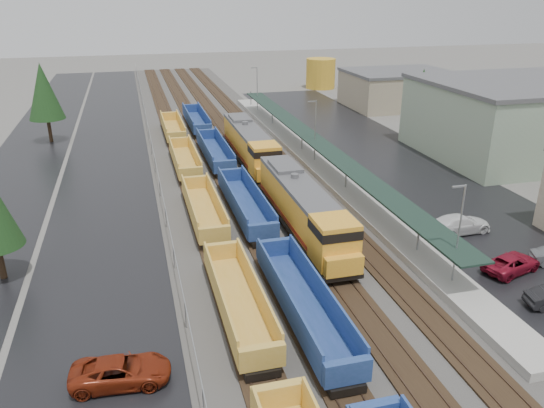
{
  "coord_description": "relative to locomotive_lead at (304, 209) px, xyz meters",
  "views": [
    {
      "loc": [
        -11.52,
        -8.71,
        20.0
      ],
      "look_at": [
        -0.06,
        34.31,
        2.0
      ],
      "focal_mm": 35.0,
      "sensor_mm": 36.0,
      "label": 1
    }
  ],
  "objects": [
    {
      "name": "industrial_buildings",
      "position": [
        35.76,
        14.48,
        1.79
      ],
      "size": [
        32.52,
        75.3,
        9.5
      ],
      "color": "tan",
      "rests_on": "ground"
    },
    {
      "name": "storage_tank",
      "position": [
        27.03,
        70.91,
        0.7
      ],
      "size": [
        6.31,
        6.31,
        6.31
      ],
      "primitive_type": "cylinder",
      "color": "gold",
      "rests_on": "ground"
    },
    {
      "name": "locomotive_lead",
      "position": [
        0.0,
        0.0,
        0.0
      ],
      "size": [
        3.1,
        20.42,
        4.62
      ],
      "color": "black",
      "rests_on": "ground"
    },
    {
      "name": "trackbed",
      "position": [
        -2.0,
        28.64,
        -2.3
      ],
      "size": [
        14.6,
        160.0,
        0.22
      ],
      "color": "black",
      "rests_on": "ground"
    },
    {
      "name": "locomotive_trail",
      "position": [
        0.0,
        21.0,
        0.0
      ],
      "size": [
        3.1,
        20.42,
        4.62
      ],
      "color": "black",
      "rests_on": "ground"
    },
    {
      "name": "station_platform",
      "position": [
        7.5,
        18.64,
        -1.72
      ],
      "size": [
        3.0,
        80.0,
        8.0
      ],
      "color": "#9E9B93",
      "rests_on": "ground"
    },
    {
      "name": "ballast_strip",
      "position": [
        -2.0,
        28.64,
        -2.42
      ],
      "size": [
        20.0,
        160.0,
        0.08
      ],
      "primitive_type": "cube",
      "color": "#302D2B",
      "rests_on": "ground"
    },
    {
      "name": "chainlink_fence",
      "position": [
        -11.5,
        27.08,
        -0.85
      ],
      "size": [
        0.08,
        160.04,
        2.02
      ],
      "color": "gray",
      "rests_on": "ground"
    },
    {
      "name": "distant_hills",
      "position": [
        42.79,
        179.32,
        -2.46
      ],
      "size": [
        301.0,
        140.0,
        25.2
      ],
      "color": "#4F5C48",
      "rests_on": "ground"
    },
    {
      "name": "east_commuter_lot",
      "position": [
        17.0,
        18.64,
        -2.45
      ],
      "size": [
        16.0,
        100.0,
        0.02
      ],
      "primitive_type": "cube",
      "color": "black",
      "rests_on": "ground"
    },
    {
      "name": "parked_car_west_c",
      "position": [
        -15.48,
        -15.46,
        -1.71
      ],
      "size": [
        2.95,
        5.58,
        1.5
      ],
      "primitive_type": "imported",
      "rotation": [
        0.0,
        0.0,
        1.48
      ],
      "color": "maroon",
      "rests_on": "ground"
    },
    {
      "name": "west_road",
      "position": [
        -27.0,
        28.64,
        -2.45
      ],
      "size": [
        9.0,
        160.0,
        0.02
      ],
      "primitive_type": "cube",
      "color": "black",
      "rests_on": "ground"
    },
    {
      "name": "well_string_yellow",
      "position": [
        -8.0,
        -2.77,
        -1.29
      ],
      "size": [
        2.66,
        93.79,
        2.35
      ],
      "color": "gold",
      "rests_on": "ground"
    },
    {
      "name": "tree_east",
      "position": [
        26.0,
        26.64,
        4.02
      ],
      "size": [
        4.4,
        4.4,
        10.0
      ],
      "color": "#332316",
      "rests_on": "ground"
    },
    {
      "name": "parked_car_east_c",
      "position": [
        13.52,
        -3.1,
        -1.63
      ],
      "size": [
        2.65,
        5.81,
        1.65
      ],
      "primitive_type": "imported",
      "rotation": [
        0.0,
        0.0,
        1.63
      ],
      "color": "white",
      "rests_on": "ground"
    },
    {
      "name": "parked_car_east_b",
      "position": [
        13.32,
        -10.29,
        -1.77
      ],
      "size": [
        3.57,
        5.37,
        1.37
      ],
      "primitive_type": "imported",
      "rotation": [
        0.0,
        0.0,
        1.86
      ],
      "color": "maroon",
      "rests_on": "ground"
    },
    {
      "name": "west_parking_lot",
      "position": [
        -17.0,
        28.64,
        -2.45
      ],
      "size": [
        10.0,
        160.0,
        0.02
      ],
      "primitive_type": "cube",
      "color": "black",
      "rests_on": "ground"
    },
    {
      "name": "tree_west_far",
      "position": [
        -25.0,
        38.64,
        4.67
      ],
      "size": [
        4.84,
        4.84,
        11.0
      ],
      "color": "#332316",
      "rests_on": "ground"
    },
    {
      "name": "well_string_blue",
      "position": [
        -4.0,
        -3.25,
        -1.27
      ],
      "size": [
        2.69,
        105.03,
        2.38
      ],
      "color": "navy",
      "rests_on": "ground"
    }
  ]
}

